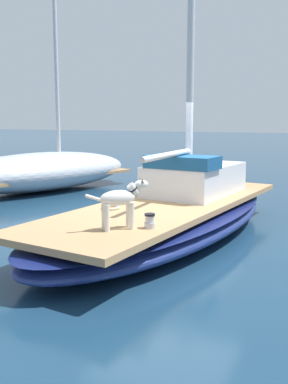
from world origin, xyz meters
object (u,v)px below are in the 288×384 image
sailboat_main (167,220)px  coiled_rope (110,207)px  deck_winch (150,221)px  dog_white (121,199)px  moored_boat_port_side (43,171)px

sailboat_main → coiled_rope: bearing=-126.2°
sailboat_main → deck_winch: size_ratio=35.61×
sailboat_main → deck_winch: bearing=-75.1°
dog_white → coiled_rope: dog_white is taller
dog_white → coiled_rope: (-0.83, 1.18, -0.40)m
moored_boat_port_side → coiled_rope: bearing=-42.8°
coiled_rope → moored_boat_port_side: bearing=137.2°
sailboat_main → coiled_rope: coiled_rope is taller
coiled_rope → sailboat_main: bearing=53.8°
dog_white → moored_boat_port_side: size_ratio=0.10×
dog_white → sailboat_main: bearing=94.2°
deck_winch → moored_boat_port_side: 8.16m
deck_winch → moored_boat_port_side: (-6.04, 5.47, -0.15)m
moored_boat_port_side → dog_white: bearing=-45.0°
deck_winch → coiled_rope: bearing=140.5°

